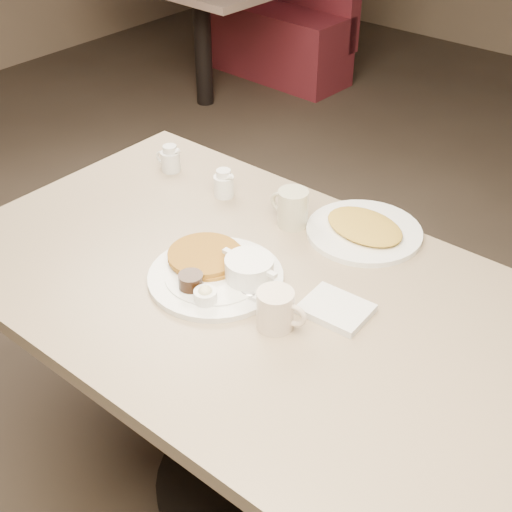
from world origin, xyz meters
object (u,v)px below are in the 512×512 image
Objects in this scene: hash_plate at (364,230)px; booth_back_left at (272,13)px; coffee_mug_far at (292,208)px; diner_table at (251,338)px; coffee_mug_near at (276,309)px; creamer_right at (224,184)px; main_plate at (220,271)px; creamer_left at (170,159)px.

booth_back_left is (-2.09, 2.25, -0.35)m from hash_plate.
coffee_mug_far is 0.33× the size of hash_plate.
coffee_mug_near is (0.14, -0.08, 0.22)m from diner_table.
coffee_mug_near reaches higher than creamer_right.
hash_plate is at bearing 67.29° from main_plate.
main_plate is (-0.07, -0.03, 0.19)m from diner_table.
diner_table is 4.36× the size of hash_plate.
creamer_left is (-0.54, 0.27, 0.21)m from diner_table.
booth_back_left is at bearing 125.89° from creamer_right.
main_plate is 0.31× the size of booth_back_left.
booth_back_left is at bearing 126.46° from main_plate.
diner_table is at bearing -104.36° from hash_plate.
creamer_left is at bearing 147.40° from main_plate.
coffee_mug_near is 0.35× the size of hash_plate.
diner_table is at bearing -72.54° from coffee_mug_far.
main_plate is at bearing -157.34° from diner_table.
main_plate is 0.39m from creamer_right.
creamer_right is at bearing -168.44° from hash_plate.
booth_back_left is (-1.47, 2.32, -0.38)m from creamer_left.
coffee_mug_near is 1.44× the size of creamer_right.
creamer_right is 0.42m from hash_plate.
diner_table is 0.21m from main_plate.
creamer_left is 0.24× the size of hash_plate.
coffee_mug_far is 0.19m from hash_plate.
booth_back_left is at bearing 122.28° from creamer_left.
booth_back_left is at bearing 129.56° from coffee_mug_far.
coffee_mug_far is 0.24m from creamer_right.
main_plate is 3.42× the size of coffee_mug_far.
booth_back_left reaches higher than hash_plate.
hash_plate is at bearing 75.64° from diner_table.
coffee_mug_far is at bearing -0.68° from creamer_left.
diner_table is 17.83× the size of creamer_left.
booth_back_left reaches higher than coffee_mug_far.
creamer_left is at bearing 179.32° from coffee_mug_far.
main_plate is 4.64× the size of creamer_right.
coffee_mug_far is (-0.02, 0.30, 0.03)m from main_plate.
diner_table is at bearing -52.28° from booth_back_left.
coffee_mug_far is at bearing 122.72° from coffee_mug_near.
main_plate is at bearing 166.82° from coffee_mug_near.
diner_table is 13.12× the size of coffee_mug_far.
diner_table is 0.36m from coffee_mug_far.
booth_back_left is (-1.94, 2.62, -0.36)m from main_plate.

